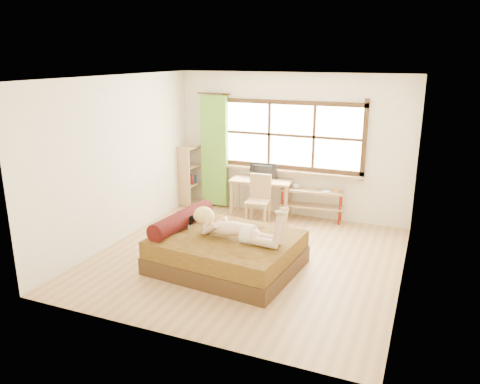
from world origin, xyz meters
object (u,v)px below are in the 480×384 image
at_px(bookshelf, 191,175).
at_px(chair, 259,196).
at_px(woman, 235,219).
at_px(desk, 261,184).
at_px(kitten, 186,220).
at_px(pipe_shelf, 312,198).
at_px(bed, 224,250).

bearing_deg(bookshelf, chair, -9.50).
bearing_deg(woman, desk, 106.95).
xyz_separation_m(kitten, pipe_shelf, (1.35, 2.40, -0.18)).
height_order(woman, kitten, woman).
bearing_deg(bookshelf, woman, -43.55).
relative_size(bed, chair, 2.35).
xyz_separation_m(woman, bookshelf, (-2.09, 2.58, -0.17)).
distance_m(bed, desk, 2.42).
bearing_deg(kitten, chair, 81.64).
distance_m(bed, woman, 0.56).
height_order(bed, kitten, bed).
relative_size(woman, chair, 1.53).
relative_size(desk, bookshelf, 0.97).
distance_m(woman, pipe_shelf, 2.62).
height_order(woman, chair, woman).
bearing_deg(bookshelf, desk, 2.15).
height_order(bed, pipe_shelf, bed).
distance_m(kitten, desk, 2.31).
bearing_deg(bookshelf, bed, -45.73).
relative_size(kitten, desk, 0.25).
height_order(bed, woman, woman).
bearing_deg(bed, chair, 101.16).
bearing_deg(pipe_shelf, chair, -155.68).
xyz_separation_m(bed, bookshelf, (-1.89, 2.53, 0.36)).
distance_m(desk, chair, 0.40).
height_order(desk, bookshelf, bookshelf).
bearing_deg(desk, bed, -88.11).
distance_m(kitten, bookshelf, 2.72).
relative_size(bed, desk, 1.78).
xyz_separation_m(desk, bookshelf, (-1.60, 0.15, 0.00)).
relative_size(chair, bookshelf, 0.73).
bearing_deg(woman, bed, 170.23).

